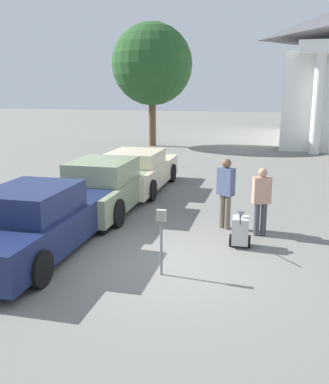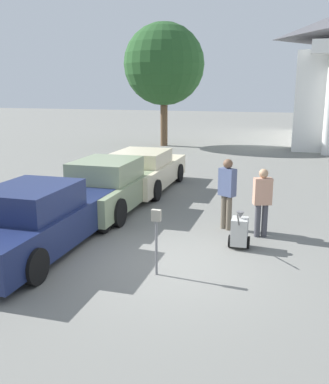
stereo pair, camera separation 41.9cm
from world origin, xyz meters
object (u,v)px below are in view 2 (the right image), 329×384
at_px(parked_car_navy, 37,221).
at_px(person_worker, 227,189).
at_px(parked_car_cream, 143,171).
at_px(parked_car_sage, 109,186).
at_px(equipment_cart, 239,231).
at_px(person_supervisor, 262,199).
at_px(parking_meter, 156,230).

distance_m(parked_car_navy, person_worker, 4.61).
bearing_deg(parked_car_cream, parked_car_navy, -92.62).
relative_size(parked_car_sage, person_worker, 2.72).
distance_m(parked_car_sage, parked_car_cream, 2.79).
xyz_separation_m(parked_car_navy, equipment_cart, (4.15, 1.61, -0.30)).
bearing_deg(equipment_cart, parked_car_navy, -162.95).
bearing_deg(person_worker, parked_car_cream, -15.93).
relative_size(parked_car_navy, person_supervisor, 2.96).
relative_size(person_supervisor, equipment_cart, 1.67).
distance_m(parked_car_sage, equipment_cart, 4.60).
bearing_deg(person_supervisor, equipment_cart, 46.43).
bearing_deg(parking_meter, person_worker, 76.64).
bearing_deg(parking_meter, equipment_cart, 56.64).
xyz_separation_m(parking_meter, equipment_cart, (1.28, 1.94, -0.52)).
distance_m(person_supervisor, equipment_cart, 1.14).
bearing_deg(parked_car_navy, parking_meter, -9.06).
bearing_deg(parked_car_cream, parking_meter, -69.28).
xyz_separation_m(parked_car_sage, equipment_cart, (4.15, -1.95, -0.31)).
relative_size(parked_car_cream, equipment_cart, 4.95).
height_order(parking_meter, person_supervisor, person_supervisor).
relative_size(parked_car_navy, parked_car_sage, 1.00).
xyz_separation_m(parked_car_navy, person_worker, (3.63, 2.83, 0.34)).
xyz_separation_m(parked_car_navy, person_supervisor, (4.53, 2.53, 0.25)).
relative_size(person_worker, person_supervisor, 1.08).
distance_m(parking_meter, person_supervisor, 3.30).
bearing_deg(parked_car_navy, parked_car_sage, 87.37).
xyz_separation_m(parked_car_navy, parked_car_sage, (0.00, 3.56, 0.01)).
relative_size(parked_car_sage, person_supervisor, 2.95).
bearing_deg(parked_car_cream, parked_car_sage, -92.62).
relative_size(person_worker, equipment_cart, 1.81).
height_order(parked_car_navy, person_worker, person_worker).
distance_m(parked_car_navy, parked_car_sage, 3.56).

